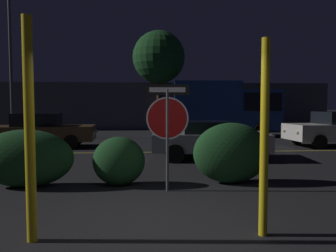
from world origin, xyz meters
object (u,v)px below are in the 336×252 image
passing_car_2 (209,139)px  tree_0 (159,58)px  hedge_bush_2 (119,161)px  yellow_pole_right (264,138)px  yellow_pole_left (30,130)px  delivery_truck (227,107)px  stop_sign (167,117)px  passing_car_1 (40,130)px  passing_car_3 (336,129)px  hedge_bush_1 (25,158)px  street_lamp (10,43)px  hedge_bush_3 (231,153)px

passing_car_2 → tree_0: size_ratio=0.56×
hedge_bush_2 → yellow_pole_right: bearing=-53.5°
yellow_pole_left → tree_0: (2.49, 19.41, 3.78)m
passing_car_2 → delivery_truck: bearing=167.4°
stop_sign → tree_0: 17.38m
yellow_pole_right → hedge_bush_2: yellow_pole_right is taller
passing_car_1 → passing_car_3: bearing=85.0°
yellow_pole_right → tree_0: tree_0 is taller
stop_sign → hedge_bush_2: bearing=157.9°
passing_car_1 → stop_sign: bearing=30.3°
yellow_pole_right → passing_car_3: bearing=54.6°
stop_sign → hedge_bush_1: size_ratio=1.06×
yellow_pole_left → hedge_bush_2: yellow_pole_left is taller
passing_car_2 → delivery_truck: size_ratio=0.65×
hedge_bush_2 → passing_car_2: passing_car_2 is taller
yellow_pole_left → passing_car_1: (-3.01, 9.99, -0.74)m
street_lamp → hedge_bush_2: bearing=-59.2°
yellow_pole_right → stop_sign: bearing=115.4°
hedge_bush_2 → yellow_pole_left: bearing=-107.0°
hedge_bush_3 → passing_car_3: size_ratio=0.41×
yellow_pole_left → tree_0: bearing=82.7°
passing_car_3 → delivery_truck: (-3.63, 5.04, 0.96)m
stop_sign → tree_0: bearing=93.3°
passing_car_3 → delivery_truck: size_ratio=0.70×
street_lamp → yellow_pole_right: bearing=-58.0°
passing_car_2 → street_lamp: (-9.53, 7.81, 4.55)m
yellow_pole_right → hedge_bush_3: (0.36, 3.04, -0.65)m
hedge_bush_3 → passing_car_2: 3.52m
stop_sign → yellow_pole_right: size_ratio=0.83×
hedge_bush_2 → passing_car_1: (-3.92, 7.01, 0.18)m
stop_sign → street_lamp: bearing=128.4°
stop_sign → hedge_bush_2: stop_sign is taller
hedge_bush_3 → passing_car_2: size_ratio=0.44×
hedge_bush_1 → delivery_truck: delivery_truck is taller
hedge_bush_1 → street_lamp: (-4.74, 11.40, 4.58)m
passing_car_2 → street_lamp: street_lamp is taller
passing_car_1 → street_lamp: size_ratio=0.58×
passing_car_3 → street_lamp: 17.09m
passing_car_1 → tree_0: tree_0 is taller
yellow_pole_right → passing_car_3: (6.80, 9.58, -0.60)m
yellow_pole_right → hedge_bush_3: size_ratio=1.53×
stop_sign → passing_car_3: (7.96, 7.12, -0.80)m
hedge_bush_2 → delivery_truck: 12.86m
yellow_pole_left → tree_0: tree_0 is taller
yellow_pole_right → hedge_bush_1: yellow_pole_right is taller
passing_car_3 → hedge_bush_2: bearing=122.2°
stop_sign → yellow_pole_left: yellow_pole_left is taller
yellow_pole_right → passing_car_2: bearing=85.3°
tree_0 → yellow_pole_left: bearing=-97.3°
stop_sign → passing_car_1: stop_sign is taller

